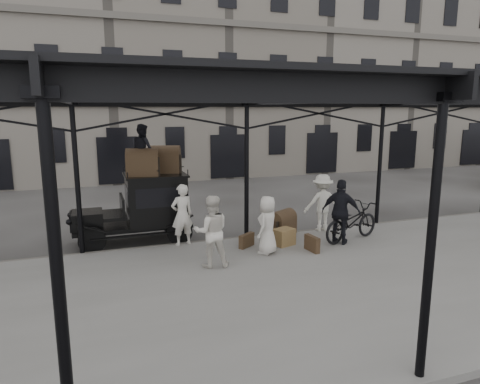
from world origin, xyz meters
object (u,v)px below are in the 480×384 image
(taxi, at_px, (146,205))
(steamer_trunk_platform, at_px, (282,224))
(porter_official, at_px, (341,212))
(bicycle, at_px, (351,222))
(steamer_trunk_roof_near, at_px, (143,164))
(porter_left, at_px, (182,215))

(taxi, distance_m, steamer_trunk_platform, 4.44)
(taxi, bearing_deg, steamer_trunk_platform, -15.76)
(porter_official, height_order, bicycle, porter_official)
(porter_official, bearing_deg, steamer_trunk_roof_near, 20.14)
(bicycle, xyz_separation_m, steamer_trunk_platform, (-1.76, 1.29, -0.25))
(steamer_trunk_roof_near, xyz_separation_m, steamer_trunk_platform, (4.30, -0.94, -2.04))
(porter_left, relative_size, steamer_trunk_roof_near, 1.95)
(porter_left, distance_m, porter_official, 4.78)
(porter_left, height_order, porter_official, porter_official)
(porter_left, relative_size, bicycle, 0.83)
(steamer_trunk_roof_near, bearing_deg, bicycle, -9.21)
(porter_left, bearing_deg, steamer_trunk_platform, 167.96)
(taxi, relative_size, bicycle, 1.62)
(porter_official, bearing_deg, taxi, 17.69)
(taxi, xyz_separation_m, steamer_trunk_roof_near, (-0.08, -0.25, 1.33))
(porter_left, distance_m, steamer_trunk_roof_near, 1.99)
(bicycle, bearing_deg, taxi, 51.12)
(porter_left, xyz_separation_m, bicycle, (5.06, -1.29, -0.34))
(porter_left, bearing_deg, bicycle, 153.71)
(taxi, distance_m, steamer_trunk_roof_near, 1.35)
(porter_left, height_order, steamer_trunk_roof_near, steamer_trunk_roof_near)
(porter_official, bearing_deg, porter_left, 25.73)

